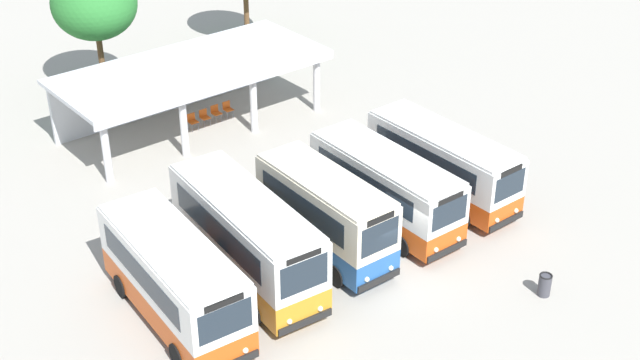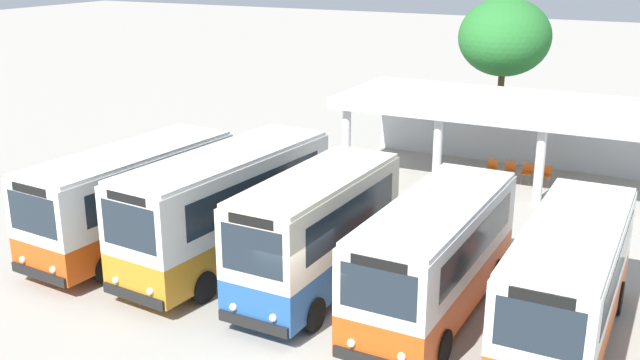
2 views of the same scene
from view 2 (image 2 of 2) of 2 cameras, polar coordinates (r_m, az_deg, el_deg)
The scene contains 12 objects.
ground_plane at distance 18.82m, azimuth -0.09°, elevation -12.17°, with size 180.00×180.00×0.00m, color #A39E93.
city_bus_nearest_orange at distance 24.13m, azimuth -14.39°, elevation -1.14°, with size 2.94×7.71×3.28m.
city_bus_second_in_row at distance 22.42m, azimuth -7.24°, elevation -1.85°, with size 3.01×8.21×3.50m.
city_bus_middle_cream at distance 20.37m, azimuth -0.24°, elevation -3.86°, with size 2.39×6.64×3.44m.
city_bus_fourth_amber at distance 19.40m, azimuth 8.91°, elevation -5.68°, with size 2.46×7.51×3.14m.
city_bus_fifth_blue at distance 18.75m, azimuth 18.74°, elevation -7.32°, with size 2.29×7.56×3.14m.
terminal_canopy at distance 31.84m, azimuth 14.37°, elevation 4.94°, with size 13.37×5.86×3.40m.
waiting_chair_end_by_column at distance 31.62m, azimuth 13.20°, elevation 0.96°, with size 0.45×0.45×0.86m.
waiting_chair_second_from_end at distance 31.49m, azimuth 14.49°, elevation 0.79°, with size 0.45×0.45×0.86m.
waiting_chair_middle_seat at distance 31.41m, azimuth 15.81°, elevation 0.64°, with size 0.45×0.45×0.86m.
waiting_chair_fourth_seat at distance 31.29m, azimuth 17.12°, elevation 0.46°, with size 0.45×0.45×0.86m.
roadside_tree_behind_canopy at distance 37.45m, azimuth 14.14°, elevation 10.70°, with size 4.47×4.47×7.07m.
Camera 2 is at (7.45, -14.52, 9.36)m, focal length 41.18 mm.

